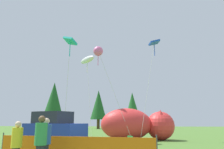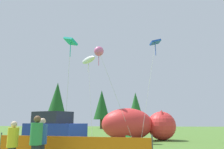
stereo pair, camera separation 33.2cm
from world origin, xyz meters
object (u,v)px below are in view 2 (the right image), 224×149
Objects in this scene: folding_chair at (131,144)px; inflatable_cat at (137,125)px; spectator_in_grey_shirt at (38,140)px; kite_pink_octopus at (99,52)px; kite_white_ghost at (88,60)px; kite_blue_box at (155,44)px; spectator_in_red_shirt at (36,141)px; parked_car at (54,130)px; kite_teal_diamond at (71,43)px; spectator_in_white_shirt at (41,141)px; spectator_in_green_shirt at (12,144)px.

folding_chair is 8.54m from inflatable_cat.
kite_pink_octopus is at bearing 89.03° from spectator_in_grey_shirt.
inflatable_cat is at bearing -12.63° from kite_white_ghost.
kite_blue_box is at bearing -7.51° from kite_white_ghost.
folding_chair is 4.66m from spectator_in_grey_shirt.
spectator_in_red_shirt is 15.72m from kite_blue_box.
kite_teal_diamond reaches higher than parked_car.
kite_teal_diamond is at bearing 114.42° from parked_car.
spectator_in_white_shirt is 0.62m from spectator_in_red_shirt.
kite_blue_box is (4.98, 12.73, 7.76)m from spectator_in_red_shirt.
inflatable_cat is at bearing 74.03° from parked_car.
parked_car is at bearing 100.14° from spectator_in_green_shirt.
spectator_in_green_shirt is 16.03m from kite_blue_box.
spectator_in_white_shirt is 0.21× the size of kite_pink_octopus.
kite_blue_box is at bearing 66.65° from spectator_in_grey_shirt.
kite_white_ghost is (-0.80, 13.58, 6.77)m from spectator_in_green_shirt.
kite_blue_box reaches higher than folding_chair.
spectator_in_green_shirt is 15.19m from kite_white_ghost.
spectator_in_grey_shirt is (-3.35, -11.89, -0.32)m from inflatable_cat.
kite_pink_octopus reaches higher than spectator_in_white_shirt.
spectator_in_red_shirt is at bearing -1.63° from spectator_in_green_shirt.
kite_pink_octopus is (-0.06, 11.02, 6.67)m from spectator_in_red_shirt.
kite_pink_octopus is (0.78, 10.99, 6.78)m from spectator_in_green_shirt.
kite_white_ghost reaches higher than spectator_in_white_shirt.
kite_teal_diamond is at bearing 102.94° from spectator_in_white_shirt.
parked_car is 6.62m from spectator_in_red_shirt.
spectator_in_red_shirt is 0.22× the size of kite_pink_octopus.
spectator_in_white_shirt is at bearing -90.16° from kite_pink_octopus.
inflatable_cat is at bearing 76.07° from spectator_in_red_shirt.
kite_blue_box reaches higher than spectator_in_red_shirt.
kite_pink_octopus is (1.58, -2.58, 0.00)m from kite_white_ghost.
kite_teal_diamond is at bearing 103.39° from folding_chair.
folding_chair is at bearing 48.26° from spectator_in_white_shirt.
kite_white_ghost is (0.33, 7.28, 6.58)m from parked_car.
spectator_in_white_shirt is 1.07× the size of spectator_in_green_shirt.
spectator_in_grey_shirt is (-0.15, 0.04, -0.00)m from spectator_in_white_shirt.
spectator_in_red_shirt is at bearing -89.68° from kite_pink_octopus.
spectator_in_green_shirt is at bearing -141.83° from spectator_in_white_shirt.
folding_chair is at bearing -103.96° from inflatable_cat.
spectator_in_red_shirt is at bearing -157.86° from folding_chair.
spectator_in_grey_shirt is (0.60, 0.63, 0.06)m from spectator_in_green_shirt.
inflatable_cat is at bearing 74.27° from spectator_in_grey_shirt.
kite_white_ghost is (-4.75, 1.06, 6.40)m from inflatable_cat.
spectator_in_grey_shirt is at bearing 110.07° from spectator_in_red_shirt.
spectator_in_grey_shirt is at bearing -118.65° from inflatable_cat.
spectator_in_grey_shirt is at bearing -77.96° from kite_teal_diamond.
folding_chair is (4.92, -2.29, -0.54)m from parked_car.
kite_white_ghost reaches higher than folding_chair.
spectator_in_white_shirt is (-3.20, -11.92, -0.32)m from inflatable_cat.
spectator_in_green_shirt is at bearing -86.64° from kite_white_ghost.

